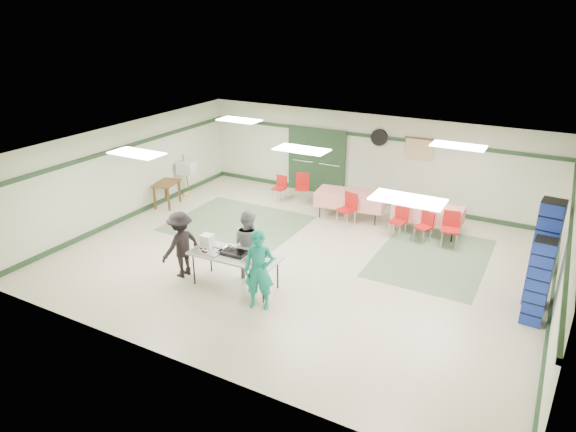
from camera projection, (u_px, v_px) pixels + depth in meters
The scene contains 42 objects.
floor at pixel (301, 257), 12.43m from camera, with size 11.00×11.00×0.00m, color #BEB299.
ceiling at pixel (302, 149), 11.41m from camera, with size 11.00×11.00×0.00m, color white.
wall_back at pixel (369, 159), 15.57m from camera, with size 11.00×11.00×0.00m, color beige.
wall_front at pixel (173, 293), 8.26m from camera, with size 11.00×11.00×0.00m, color beige.
wall_left at pixel (127, 171), 14.36m from camera, with size 9.00×9.00×0.00m, color beige.
wall_right at pixel (565, 256), 9.48m from camera, with size 9.00×9.00×0.00m, color beige.
trim_back at pixel (370, 136), 15.28m from camera, with size 11.00×0.06×0.10m, color #1E3820.
baseboard_back at pixel (366, 199), 16.04m from camera, with size 11.00×0.06×0.12m, color #1E3820.
trim_left at pixel (124, 147), 14.08m from camera, with size 9.00×0.06×0.10m, color #1E3820.
baseboard_left at pixel (133, 214), 14.83m from camera, with size 9.00×0.06×0.12m, color #1E3820.
trim_right at pixel (571, 221), 9.23m from camera, with size 9.00×0.06×0.10m, color #1E3820.
baseboard_right at pixel (550, 315), 9.98m from camera, with size 9.00×0.06×0.12m, color #1E3820.
green_patch_a at pixel (238, 223), 14.35m from camera, with size 3.50×3.00×0.01m, color #627E5C.
green_patch_b at pixel (432, 257), 12.41m from camera, with size 2.50×3.50×0.01m, color #627E5C.
double_door_left at pixel (303, 159), 16.62m from camera, with size 0.90×0.06×2.10m, color gray.
double_door_right at pixel (330, 163), 16.19m from camera, with size 0.90×0.06×2.10m, color gray.
door_frame at pixel (316, 161), 16.39m from camera, with size 2.00×0.03×2.15m, color #1E3820.
wall_fan at pixel (379, 137), 15.13m from camera, with size 0.50×0.50×0.10m, color black.
scroll_banner at pixel (419, 149), 14.67m from camera, with size 0.80×0.02×0.60m, color #DBC789.
serving_table at pixel (235, 256), 10.88m from camera, with size 2.01×0.88×0.76m.
sheet_tray_right at pixel (259, 260), 10.59m from camera, with size 0.59×0.44×0.02m, color silver.
sheet_tray_mid at pixel (233, 251), 10.98m from camera, with size 0.60×0.46×0.02m, color silver.
sheet_tray_left at pixel (209, 251), 10.98m from camera, with size 0.54×0.41×0.02m, color silver.
baking_pan at pixel (234, 253), 10.85m from camera, with size 0.53×0.33×0.08m, color black.
foam_box_stack at pixel (207, 241), 11.17m from camera, with size 0.25×0.23×0.28m, color white.
volunteer_teal at pixel (259, 270), 10.07m from camera, with size 0.61×0.40×1.66m, color #138875.
volunteer_grey at pixel (249, 244), 11.26m from camera, with size 0.77×0.60×1.59m, color gray.
volunteer_dark at pixel (181, 244), 11.33m from camera, with size 0.98×0.56×1.52m, color black.
dining_table_a at pixel (428, 213), 13.59m from camera, with size 1.79×0.81×0.77m.
dining_table_b at pixel (350, 199), 14.56m from camera, with size 2.02×1.09×0.77m.
chair_a at pixel (425, 224), 13.11m from camera, with size 0.49×0.49×0.80m.
chair_b at pixel (400, 218), 13.40m from camera, with size 0.45×0.46×0.83m.
chair_c at pixel (451, 225), 12.81m from camera, with size 0.49×0.49×0.92m.
chair_d at pixel (348, 206), 14.03m from camera, with size 0.53×0.53×0.93m.
chair_loose_a at pixel (302, 185), 15.75m from camera, with size 0.56×0.56×0.91m.
chair_loose_b at pixel (280, 185), 15.91m from camera, with size 0.39×0.39×0.80m.
crate_stack_blue_a at pixel (538, 282), 9.55m from camera, with size 0.38×0.38×1.74m, color #193896.
crate_stack_red at pixel (544, 249), 11.46m from camera, with size 0.38×0.38×1.22m, color maroon.
crate_stack_blue_b at pixel (544, 254), 10.08m from camera, with size 0.43×0.43×2.24m, color #193896.
printer_table at pixel (166, 186), 15.41m from camera, with size 0.78×1.00×0.74m.
office_printer at pixel (187, 168), 16.10m from camera, with size 0.49×0.43×0.39m, color beige.
broom at pixel (186, 174), 16.27m from camera, with size 0.03×0.03×1.35m, color brown.
Camera 1 is at (5.07, -9.91, 5.63)m, focal length 32.00 mm.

